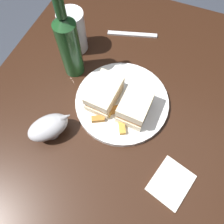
# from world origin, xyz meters

# --- Properties ---
(ground_plane) EXTENTS (6.00, 6.00, 0.00)m
(ground_plane) POSITION_xyz_m (0.00, 0.00, 0.00)
(ground_plane) COLOR #333842
(dining_table) EXTENTS (1.25, 0.82, 0.77)m
(dining_table) POSITION_xyz_m (0.00, 0.00, 0.38)
(dining_table) COLOR black
(dining_table) RESTS_ON ground
(plate) EXTENTS (0.28, 0.28, 0.02)m
(plate) POSITION_xyz_m (-0.11, 0.02, 0.78)
(plate) COLOR white
(plate) RESTS_ON dining_table
(sandwich_half_left) EXTENTS (0.12, 0.08, 0.06)m
(sandwich_half_left) POSITION_xyz_m (-0.09, -0.03, 0.82)
(sandwich_half_left) COLOR beige
(sandwich_half_left) RESTS_ON plate
(sandwich_half_right) EXTENTS (0.11, 0.08, 0.07)m
(sandwich_half_right) POSITION_xyz_m (-0.08, 0.07, 0.82)
(sandwich_half_right) COLOR beige
(sandwich_half_right) RESTS_ON plate
(potato_wedge_front) EXTENTS (0.03, 0.04, 0.01)m
(potato_wedge_front) POSITION_xyz_m (-0.02, -0.02, 0.79)
(potato_wedge_front) COLOR #AD702D
(potato_wedge_front) RESTS_ON plate
(potato_wedge_middle) EXTENTS (0.05, 0.03, 0.02)m
(potato_wedge_middle) POSITION_xyz_m (-0.06, 0.05, 0.80)
(potato_wedge_middle) COLOR #B77F33
(potato_wedge_middle) RESTS_ON plate
(potato_wedge_back) EXTENTS (0.02, 0.04, 0.02)m
(potato_wedge_back) POSITION_xyz_m (-0.05, -0.01, 0.79)
(potato_wedge_back) COLOR gold
(potato_wedge_back) RESTS_ON plate
(potato_wedge_left_edge) EXTENTS (0.04, 0.03, 0.01)m
(potato_wedge_left_edge) POSITION_xyz_m (-0.02, 0.05, 0.79)
(potato_wedge_left_edge) COLOR gold
(potato_wedge_left_edge) RESTS_ON plate
(potato_wedge_right_edge) EXTENTS (0.04, 0.04, 0.02)m
(potato_wedge_right_edge) POSITION_xyz_m (-0.06, 0.01, 0.80)
(potato_wedge_right_edge) COLOR #AD702D
(potato_wedge_right_edge) RESTS_ON plate
(potato_wedge_stray) EXTENTS (0.03, 0.04, 0.02)m
(potato_wedge_stray) POSITION_xyz_m (-0.07, -0.02, 0.79)
(potato_wedge_stray) COLOR #AD702D
(potato_wedge_stray) RESTS_ON plate
(pint_glass) EXTENTS (0.08, 0.08, 0.14)m
(pint_glass) POSITION_xyz_m (-0.26, -0.21, 0.83)
(pint_glass) COLOR white
(pint_glass) RESTS_ON dining_table
(gravy_boat) EXTENTS (0.13, 0.12, 0.07)m
(gravy_boat) POSITION_xyz_m (0.06, -0.13, 0.81)
(gravy_boat) COLOR #B7B7BC
(gravy_boat) RESTS_ON dining_table
(cider_bottle) EXTENTS (0.06, 0.06, 0.29)m
(cider_bottle) POSITION_xyz_m (-0.17, -0.17, 0.88)
(cider_bottle) COLOR #19421E
(cider_bottle) RESTS_ON dining_table
(napkin) EXTENTS (0.13, 0.12, 0.01)m
(napkin) POSITION_xyz_m (0.07, 0.22, 0.77)
(napkin) COLOR silver
(napkin) RESTS_ON dining_table
(fork) EXTENTS (0.07, 0.18, 0.01)m
(fork) POSITION_xyz_m (-0.39, -0.04, 0.77)
(fork) COLOR silver
(fork) RESTS_ON dining_table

